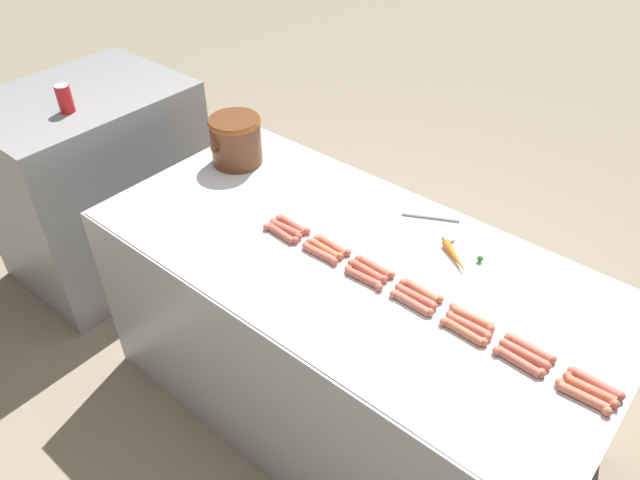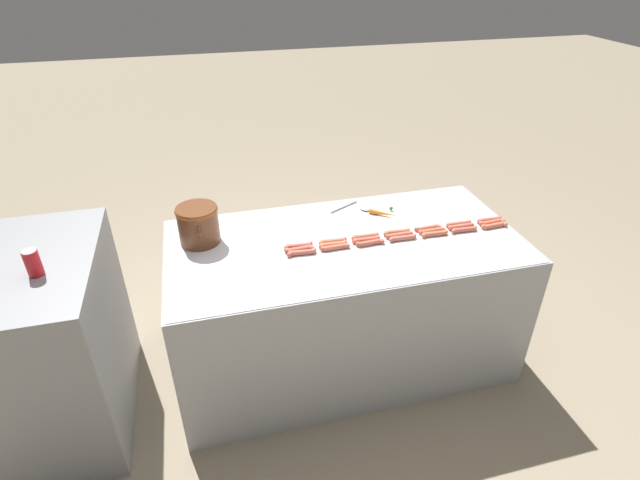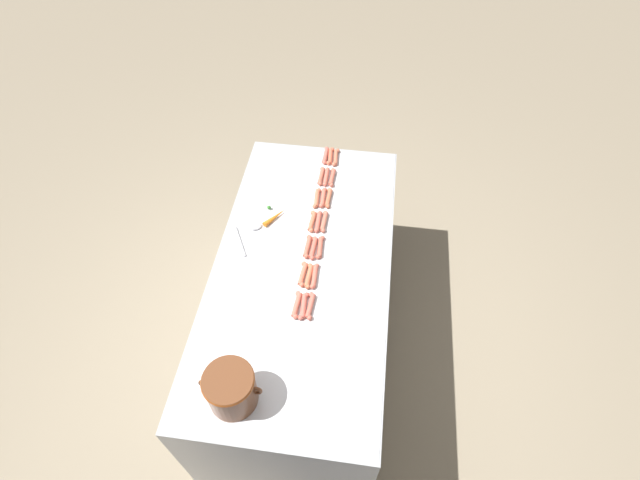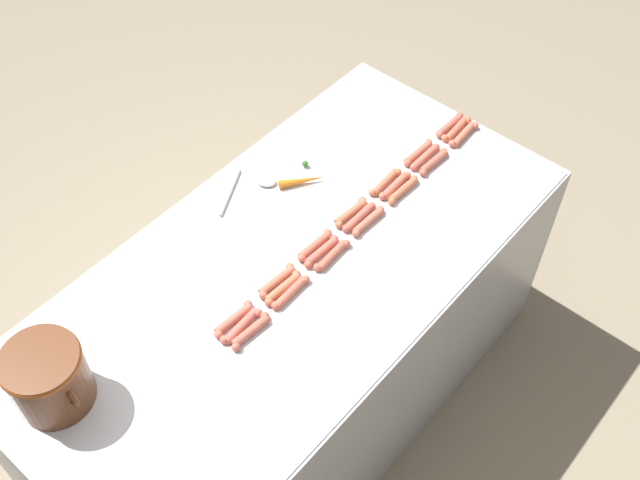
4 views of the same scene
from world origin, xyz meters
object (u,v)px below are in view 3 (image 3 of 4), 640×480
Objects in this scene: hot_dog_16 at (317,198)px; serving_spoon at (251,231)px; hot_dog_19 at (303,274)px; hot_dog_9 at (323,198)px; hot_dog_7 at (330,156)px; bean_pot at (231,388)px; hot_dog_3 at (324,222)px; hot_dog_2 at (329,198)px; hot_dog_15 at (321,176)px; hot_dog_0 at (336,157)px; carrot at (275,216)px; hot_dog_5 at (315,276)px; hot_dog_4 at (320,247)px; hot_dog_13 at (304,306)px; hot_dog_17 at (312,221)px; hot_dog_14 at (326,156)px; hot_dog_1 at (332,177)px; hot_dog_10 at (318,222)px; hot_dog_20 at (297,305)px; hot_dog_8 at (326,177)px; hot_dog_18 at (308,247)px; hot_dog_6 at (310,306)px; hot_dog_11 at (313,248)px; hot_dog_12 at (309,276)px.

hot_dog_16 is 0.63× the size of serving_spoon.
hot_dog_9 is at bearing -93.35° from hot_dog_19.
hot_dog_7 is 1.66m from bean_pot.
hot_dog_2 is at bearing -90.76° from hot_dog_3.
hot_dog_7 is 0.20m from hot_dog_15.
serving_spoon is at bearing 59.08° from hot_dog_0.
carrot is (0.23, -0.38, 0.00)m from hot_dog_19.
hot_dog_5 is 1.00× the size of hot_dog_7.
hot_dog_4 is 1.00× the size of hot_dog_13.
hot_dog_3 is 0.39m from hot_dog_19.
hot_dog_5 is 1.00× the size of hot_dog_17.
hot_dog_9 is at bearing -100.88° from hot_dog_17.
hot_dog_14 is 0.58m from hot_dog_17.
hot_dog_4 is at bearing 89.96° from hot_dog_1.
hot_dog_15 is (0.07, -0.56, 0.00)m from hot_dog_4.
bean_pot is (0.23, 1.07, 0.10)m from hot_dog_10.
hot_dog_13 is at bearing 175.82° from hot_dog_20.
hot_dog_17 is at bearing -79.77° from hot_dog_5.
hot_dog_14 and hot_dog_15 have the same top height.
hot_dog_16 is 1.00× the size of hot_dog_17.
hot_dog_8 is 0.45m from carrot.
hot_dog_2 is at bearing 95.30° from hot_dog_7.
hot_dog_4 is 1.00× the size of hot_dog_8.
hot_dog_1 is at bearing 100.23° from hot_dog_7.
hot_dog_8 is 0.57m from hot_dog_18.
hot_dog_15 is at bearing -90.26° from hot_dog_17.
hot_dog_2 is at bearing -100.28° from hot_dog_18.
hot_dog_19 is (0.03, 0.38, 0.00)m from hot_dog_10.
hot_dog_17 is at bearing 84.90° from hot_dog_8.
hot_dog_14 is at bearing -90.47° from hot_dog_16.
hot_dog_6 is 1.00× the size of hot_dog_20.
hot_dog_19 is (-0.00, 0.37, 0.00)m from hot_dog_17.
hot_dog_12 is (-0.00, 0.19, 0.00)m from hot_dog_11.
hot_dog_13 is 0.63× the size of serving_spoon.
hot_dog_1 and hot_dog_20 have the same top height.
hot_dog_17 is at bearing 70.11° from hot_dog_2.
carrot reaches higher than hot_dog_12.
carrot reaches higher than hot_dog_13.
hot_dog_3 is 0.20m from hot_dog_11.
hot_dog_10 is at bearing 93.01° from hot_dog_14.
hot_dog_13 reaches higher than serving_spoon.
hot_dog_8 is 0.62m from serving_spoon.
bean_pot is at bearing 79.63° from hot_dog_17.
hot_dog_18 is 1.02× the size of carrot.
hot_dog_13 is at bearing 91.72° from hot_dog_14.
hot_dog_6 is at bearing 109.96° from hot_dog_19.
hot_dog_19 is at bearing -3.80° from hot_dog_5.
hot_dog_12 is at bearing 87.45° from hot_dog_1.
hot_dog_16 is at bearing -84.53° from hot_dog_6.
hot_dog_9 is 0.57m from hot_dog_19.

